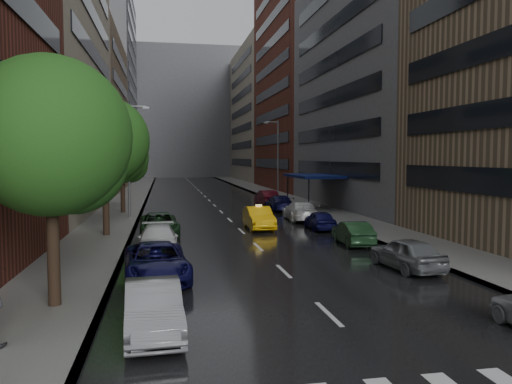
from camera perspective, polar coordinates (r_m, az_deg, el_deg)
ground at (r=12.87m, az=14.34°, el=-18.73°), size 220.00×220.00×0.00m
road at (r=61.16m, az=-5.70°, el=-0.65°), size 14.00×140.00×0.01m
sidewalk_left at (r=61.07m, az=-14.14°, el=-0.70°), size 4.00×140.00×0.15m
sidewalk_right at (r=62.55m, az=2.55°, el=-0.47°), size 4.00×140.00×0.15m
buildings_left at (r=71.11m, az=-18.86°, el=12.72°), size 8.00×108.00×38.00m
buildings_right at (r=71.09m, az=6.16°, el=12.14°), size 8.05×109.10×36.00m
building_far at (r=129.32m, az=-8.30°, el=8.86°), size 40.00×14.00×32.00m
tree_near at (r=17.21m, az=-22.47°, el=5.87°), size 5.13×5.13×8.18m
tree_mid at (r=31.93m, az=-16.92°, el=5.58°), size 5.43×5.43×8.65m
tree_far at (r=44.74m, az=-15.05°, el=3.89°), size 4.56×4.56×7.27m
taxi at (r=34.41m, az=0.31°, el=-2.98°), size 1.63×4.65×1.53m
parked_cars_left at (r=24.21m, az=-11.19°, el=-6.12°), size 2.86×22.79×1.49m
parked_cars_right at (r=35.84m, az=6.58°, el=-2.80°), size 2.47×43.15×1.53m
street_lamp_left at (r=40.84m, az=-14.25°, el=3.80°), size 1.74×0.22×9.00m
street_lamp_right at (r=57.20m, az=2.44°, el=3.94°), size 1.74×0.22×9.00m
awning at (r=47.89m, az=6.58°, el=1.81°), size 4.00×8.00×3.12m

